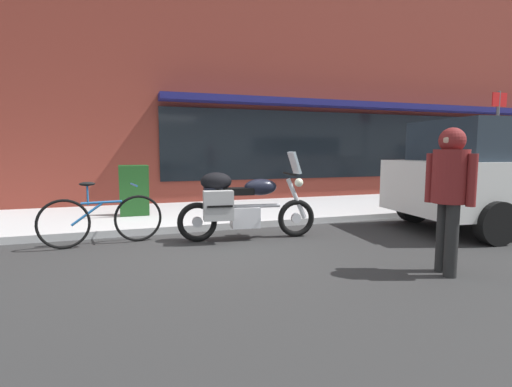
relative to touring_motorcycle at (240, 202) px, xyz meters
name	(u,v)px	position (x,y,z in m)	size (l,w,h in m)	color
ground_plane	(211,247)	(-0.53, -0.32, -0.60)	(80.00, 80.00, 0.00)	#2B2B2B
storefront_building	(440,71)	(7.66, 4.08, 3.24)	(24.38, 0.90, 7.86)	maroon
sidewalk_curb	(502,198)	(8.47, 2.36, -0.54)	(30.00, 3.11, 0.12)	#B6B6B6
touring_motorcycle	(240,202)	(0.00, 0.00, 0.00)	(2.20, 0.62, 1.38)	black
parked_bicycle	(102,219)	(-2.03, 0.34, -0.21)	(1.74, 0.48, 0.95)	black
pedestrian_walking	(450,184)	(1.72, -2.38, 0.44)	(0.48, 0.54, 1.65)	black
sandwich_board_sign	(134,191)	(-1.52, 2.13, 0.03)	(0.55, 0.42, 0.99)	#1E511E
parking_sign_pole	(496,138)	(6.69, 1.20, 1.09)	(0.44, 0.07, 2.67)	#59595B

